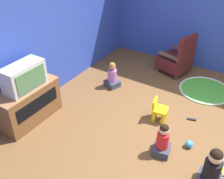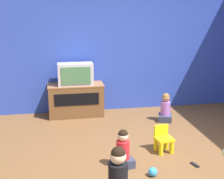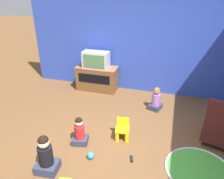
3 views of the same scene
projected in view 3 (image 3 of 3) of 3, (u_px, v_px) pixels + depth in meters
ground_plane at (112, 150)px, 3.83m from camera, size 30.00×30.00×0.00m
wall_back at (131, 36)px, 5.49m from camera, size 5.47×0.12×2.88m
tv_cabinet at (97, 78)px, 5.90m from camera, size 1.09×0.49×0.65m
television at (96, 60)px, 5.64m from camera, size 0.68×0.33×0.43m
black_armchair at (221, 128)px, 3.84m from camera, size 0.70×0.75×0.93m
yellow_kid_chair at (122, 130)px, 4.05m from camera, size 0.28×0.27×0.39m
play_mat at (199, 170)px, 3.39m from camera, size 1.05×1.05×0.04m
child_watching_left at (156, 100)px, 4.98m from camera, size 0.32×0.35×0.55m
child_watching_center at (80, 132)px, 3.89m from camera, size 0.32×0.29×0.54m
child_watching_right at (46, 156)px, 3.28m from camera, size 0.36×0.32×0.65m
toy_ball at (91, 155)px, 3.61m from camera, size 0.12×0.12×0.12m
remote_control at (131, 159)px, 3.61m from camera, size 0.08×0.16×0.02m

